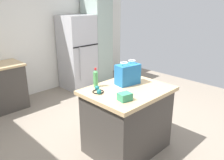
% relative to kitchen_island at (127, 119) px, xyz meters
% --- Properties ---
extents(ground, '(6.57, 6.57, 0.00)m').
position_rel_kitchen_island_xyz_m(ground, '(0.18, 0.36, -0.47)').
color(ground, gray).
extents(back_wall, '(5.48, 0.13, 2.79)m').
position_rel_kitchen_island_xyz_m(back_wall, '(0.16, 2.94, 0.92)').
color(back_wall, silver).
rests_on(back_wall, ground).
extents(kitchen_island, '(1.12, 0.89, 0.93)m').
position_rel_kitchen_island_xyz_m(kitchen_island, '(0.00, 0.00, 0.00)').
color(kitchen_island, '#423D38').
rests_on(kitchen_island, ground).
extents(refrigerator, '(0.72, 0.72, 1.73)m').
position_rel_kitchen_island_xyz_m(refrigerator, '(1.04, 2.53, 0.40)').
color(refrigerator, '#B7B7BC').
rests_on(refrigerator, ground).
extents(tall_cabinet, '(0.49, 0.64, 2.16)m').
position_rel_kitchen_island_xyz_m(tall_cabinet, '(1.67, 2.53, 0.61)').
color(tall_cabinet, '#9EB2A8').
rests_on(tall_cabinet, ground).
extents(shopping_bag, '(0.36, 0.24, 0.33)m').
position_rel_kitchen_island_xyz_m(shopping_bag, '(0.14, 0.13, 0.61)').
color(shopping_bag, '#236BAD').
rests_on(shopping_bag, kitchen_island).
extents(small_box, '(0.17, 0.15, 0.09)m').
position_rel_kitchen_island_xyz_m(small_box, '(-0.31, -0.22, 0.51)').
color(small_box, '#388E66').
rests_on(small_box, kitchen_island).
extents(bottle, '(0.07, 0.07, 0.27)m').
position_rel_kitchen_island_xyz_m(bottle, '(-0.25, 0.36, 0.58)').
color(bottle, '#4C9956').
rests_on(bottle, kitchen_island).
extents(ear_defenders, '(0.21, 0.21, 0.06)m').
position_rel_kitchen_island_xyz_m(ear_defenders, '(-0.36, 0.19, 0.48)').
color(ear_defenders, black).
rests_on(ear_defenders, kitchen_island).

